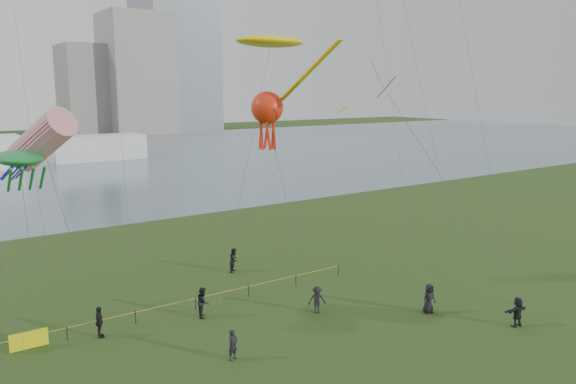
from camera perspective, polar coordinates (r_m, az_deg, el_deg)
lake at (r=119.61m, az=-25.38°, el=2.60°), size 400.00×120.00×0.08m
building_mid at (r=190.72m, az=-15.10°, el=11.48°), size 20.00×20.00×38.00m
building_low at (r=192.13m, az=-19.63°, el=9.73°), size 16.00×18.00×28.00m
pavilion_right at (r=120.43m, az=-18.74°, el=4.29°), size 18.00×7.00×5.00m
fence at (r=35.55m, az=-18.53°, el=-12.54°), size 24.07×0.07×1.05m
spectator_a at (r=36.20m, az=-8.62°, el=-10.99°), size 1.06×1.15×1.91m
spectator_b at (r=36.42m, az=2.97°, el=-10.87°), size 1.32×1.12×1.77m
spectator_c at (r=34.75m, az=-18.61°, el=-12.42°), size 0.62×1.14×1.85m
spectator_d at (r=37.48m, az=14.13°, el=-10.44°), size 0.99×0.69×1.92m
spectator_e at (r=37.10m, az=22.28°, el=-11.20°), size 1.75×0.75×1.83m
spectator_f at (r=30.71m, az=-5.62°, el=-15.19°), size 0.70×0.56×1.68m
spectator_g at (r=44.38m, az=-5.49°, el=-6.89°), size 1.16×1.14×1.89m
kite_stingray at (r=40.55m, az=-1.74°, el=14.97°), size 9.51×10.12×17.81m
kite_windsock at (r=35.31m, az=-23.74°, el=4.86°), size 4.35×5.19×13.17m
kite_creature at (r=35.11m, az=-25.65°, el=3.10°), size 2.48×4.72×10.71m
kite_octopus at (r=39.05m, az=-2.13°, el=8.45°), size 2.88×3.30×13.96m
kite_delta at (r=35.90m, az=9.96°, el=10.45°), size 2.21×13.71×15.76m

